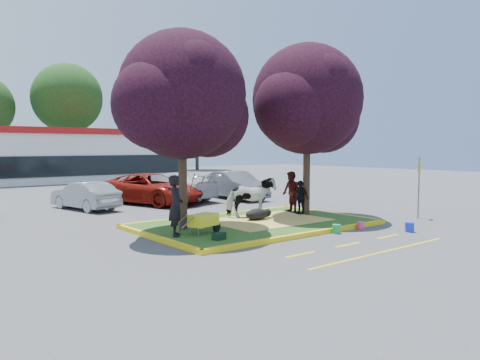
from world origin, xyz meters
TOP-DOWN VIEW (x-y plane):
  - ground at (0.00, 0.00)m, footprint 90.00×90.00m
  - median_island at (0.00, 0.00)m, footprint 8.00×5.00m
  - curb_near at (0.00, -2.58)m, footprint 8.30×0.16m
  - curb_far at (0.00, 2.58)m, footprint 8.30×0.16m
  - curb_left at (-4.08, 0.00)m, footprint 0.16×5.30m
  - curb_right at (4.08, 0.00)m, footprint 0.16×5.30m
  - straw_bedding at (0.60, 0.00)m, footprint 4.20×3.00m
  - tree_purple_left at (-2.78, 0.38)m, footprint 5.06×4.20m
  - tree_purple_right at (2.92, 0.18)m, footprint 5.30×4.40m
  - fire_lane_stripe_a at (-2.00, -4.20)m, footprint 1.10×0.12m
  - fire_lane_stripe_b at (0.00, -4.20)m, footprint 1.10×0.12m
  - fire_lane_stripe_c at (2.00, -4.20)m, footprint 1.10×0.12m
  - fire_lane_long at (0.00, -5.40)m, footprint 6.00×0.10m
  - retail_building at (2.00, 27.98)m, footprint 20.40×8.40m
  - treeline at (1.23, 37.61)m, footprint 46.58×7.80m
  - cow at (0.53, 0.87)m, footprint 2.04×1.52m
  - calf at (0.35, 0.30)m, footprint 1.07×0.71m
  - handler at (-3.63, -0.54)m, footprint 0.72×0.81m
  - visitor_a at (2.79, 0.94)m, footprint 0.83×0.97m
  - visitor_b at (2.70, 0.34)m, footprint 0.35×0.81m
  - wheelbarrow at (-2.77, -0.77)m, footprint 1.66×0.80m
  - gear_bag_dark at (-2.00, 0.38)m, footprint 0.47×0.26m
  - gear_bag_green at (-2.95, -1.81)m, footprint 0.43×0.31m
  - sign_post at (6.34, -2.70)m, footprint 0.34×0.13m
  - bucket_green at (1.15, -2.80)m, footprint 0.37×0.37m
  - bucket_pink at (2.47, -2.80)m, footprint 0.28×0.28m
  - bucket_blue at (3.33, -4.16)m, footprint 0.37×0.37m
  - car_silver at (-3.13, 8.35)m, footprint 2.11×4.08m
  - car_red at (0.27, 8.34)m, footprint 4.17×6.08m
  - car_white at (1.98, 8.98)m, footprint 3.17×5.57m
  - car_grey at (5.00, 7.55)m, footprint 2.04×4.76m

SIDE VIEW (x-z plane):
  - ground at x=0.00m, z-range 0.00..0.00m
  - fire_lane_stripe_a at x=-2.00m, z-range 0.00..0.01m
  - fire_lane_stripe_b at x=0.00m, z-range 0.00..0.01m
  - fire_lane_stripe_c at x=2.00m, z-range 0.00..0.01m
  - fire_lane_long at x=0.00m, z-range 0.00..0.01m
  - median_island at x=0.00m, z-range 0.00..0.15m
  - curb_near at x=0.00m, z-range 0.00..0.15m
  - curb_far at x=0.00m, z-range 0.00..0.15m
  - curb_left at x=-4.08m, z-range 0.00..0.15m
  - curb_right at x=4.08m, z-range 0.00..0.15m
  - bucket_pink at x=2.47m, z-range 0.00..0.26m
  - bucket_green at x=1.15m, z-range 0.00..0.30m
  - straw_bedding at x=0.60m, z-range 0.15..0.16m
  - bucket_blue at x=3.33m, z-range 0.00..0.32m
  - gear_bag_green at x=-2.95m, z-range 0.15..0.36m
  - gear_bag_dark at x=-2.00m, z-range 0.15..0.39m
  - calf at x=0.35m, z-range 0.15..0.58m
  - wheelbarrow at x=-2.77m, z-range 0.27..0.90m
  - car_silver at x=-3.13m, z-range 0.00..1.28m
  - car_white at x=1.98m, z-range 0.00..1.52m
  - car_grey at x=5.00m, z-range 0.00..1.52m
  - car_red at x=0.27m, z-range 0.00..1.54m
  - visitor_b at x=2.70m, z-range 0.15..1.53m
  - cow at x=0.53m, z-range 0.15..1.72m
  - visitor_a at x=2.79m, z-range 0.15..1.87m
  - handler at x=-3.63m, z-range 0.15..2.01m
  - sign_post at x=6.34m, z-range 0.29..2.75m
  - retail_building at x=2.00m, z-range 0.05..4.45m
  - tree_purple_left at x=-2.78m, z-range 1.10..7.61m
  - tree_purple_right at x=2.92m, z-range 1.15..7.97m
  - treeline at x=1.23m, z-range 0.42..15.05m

